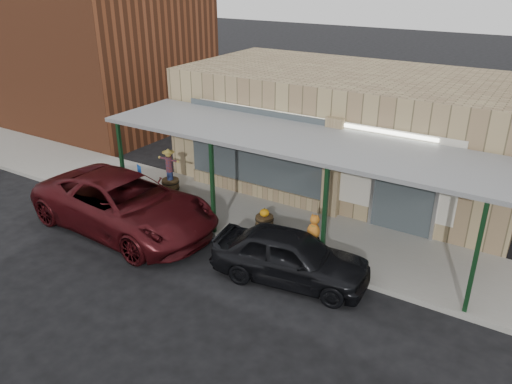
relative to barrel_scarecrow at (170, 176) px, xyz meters
The scene contains 10 objects.
ground 6.35m from the barrel_scarecrow, 37.64° to the right, with size 120.00×120.00×0.00m, color black.
sidewalk 5.04m from the barrel_scarecrow, ahead, with size 40.00×3.20×0.15m, color gray.
storefront 6.75m from the barrel_scarecrow, 40.74° to the left, with size 12.00×6.25×4.20m.
awning 5.52m from the barrel_scarecrow, ahead, with size 12.00×3.00×3.04m.
block_buildings_near 9.34m from the barrel_scarecrow, 37.33° to the left, with size 61.00×8.00×8.00m.
barrel_scarecrow is the anchor object (origin of this frame).
barrel_pumpkin 4.41m from the barrel_scarecrow, ahead, with size 0.56×0.56×0.66m.
handicap_sign 1.51m from the barrel_scarecrow, 90.00° to the right, with size 0.28×0.14×1.43m.
parked_sedan 6.76m from the barrel_scarecrow, 21.87° to the right, with size 4.34×2.26×1.58m.
car_maroon 2.85m from the barrel_scarecrow, 78.01° to the right, with size 2.87×6.22×1.73m, color #410D10.
Camera 1 is at (6.37, -8.55, 7.56)m, focal length 35.00 mm.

